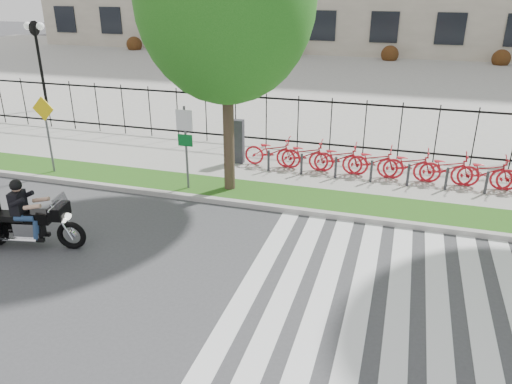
# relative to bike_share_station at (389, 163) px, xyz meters

# --- Properties ---
(ground) EXTENTS (120.00, 120.00, 0.00)m
(ground) POSITION_rel_bike_share_station_xyz_m (-4.58, -7.20, -0.66)
(ground) COLOR #3B3B3E
(ground) RESTS_ON ground
(curb) EXTENTS (60.00, 0.20, 0.15)m
(curb) POSITION_rel_bike_share_station_xyz_m (-4.58, -3.10, -0.59)
(curb) COLOR #9E9B94
(curb) RESTS_ON ground
(grass_verge) EXTENTS (60.00, 1.50, 0.15)m
(grass_verge) POSITION_rel_bike_share_station_xyz_m (-4.58, -2.25, -0.59)
(grass_verge) COLOR #225214
(grass_verge) RESTS_ON ground
(sidewalk) EXTENTS (60.00, 3.50, 0.15)m
(sidewalk) POSITION_rel_bike_share_station_xyz_m (-4.58, 0.25, -0.59)
(sidewalk) COLOR gray
(sidewalk) RESTS_ON ground
(plaza) EXTENTS (80.00, 34.00, 0.10)m
(plaza) POSITION_rel_bike_share_station_xyz_m (-4.58, 17.80, -0.61)
(plaza) COLOR gray
(plaza) RESTS_ON ground
(crosswalk_stripes) EXTENTS (5.70, 8.00, 0.01)m
(crosswalk_stripes) POSITION_rel_bike_share_station_xyz_m (0.24, -7.20, -0.65)
(crosswalk_stripes) COLOR silver
(crosswalk_stripes) RESTS_ON ground
(iron_fence) EXTENTS (30.00, 0.06, 2.00)m
(iron_fence) POSITION_rel_bike_share_station_xyz_m (-4.58, 2.00, 0.49)
(iron_fence) COLOR black
(iron_fence) RESTS_ON sidewalk
(lamp_post_left) EXTENTS (1.06, 0.70, 4.25)m
(lamp_post_left) POSITION_rel_bike_share_station_xyz_m (-16.58, 4.80, 2.55)
(lamp_post_left) COLOR black
(lamp_post_left) RESTS_ON ground
(bike_share_station) EXTENTS (10.04, 0.88, 1.50)m
(bike_share_station) POSITION_rel_bike_share_station_xyz_m (0.00, 0.00, 0.00)
(bike_share_station) COLOR #2D2D33
(bike_share_station) RESTS_ON sidewalk
(sign_pole_regulatory) EXTENTS (0.50, 0.09, 2.50)m
(sign_pole_regulatory) POSITION_rel_bike_share_station_xyz_m (-5.72, -2.62, 1.08)
(sign_pole_regulatory) COLOR #59595B
(sign_pole_regulatory) RESTS_ON grass_verge
(sign_pole_warning) EXTENTS (0.78, 0.09, 2.49)m
(sign_pole_warning) POSITION_rel_bike_share_station_xyz_m (-10.52, -2.62, 1.08)
(sign_pole_warning) COLOR #59595B
(sign_pole_warning) RESTS_ON grass_verge
(motorcycle_rider) EXTENTS (2.67, 1.05, 2.08)m
(motorcycle_rider) POSITION_rel_bike_share_station_xyz_m (-7.93, -6.79, 0.03)
(motorcycle_rider) COLOR black
(motorcycle_rider) RESTS_ON ground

